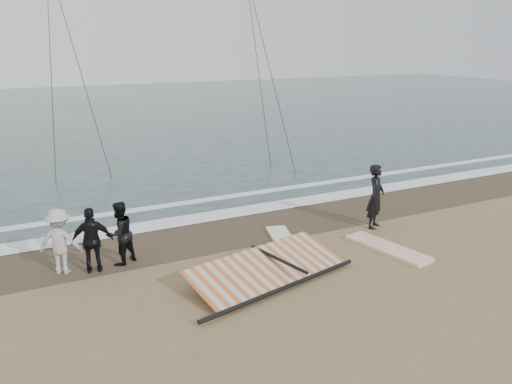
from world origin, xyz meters
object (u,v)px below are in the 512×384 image
board_cream (284,241)px  sail_rig (262,269)px  man_main (376,196)px  board_white (388,248)px

board_cream → sail_rig: bearing=-118.0°
man_main → sail_rig: man_main is taller
board_cream → sail_rig: (-1.55, -1.64, 0.15)m
man_main → sail_rig: 4.90m
board_cream → man_main: bearing=12.1°
board_white → board_cream: board_white is taller
man_main → board_cream: bearing=142.3°
board_white → board_cream: size_ratio=1.13×
board_white → board_cream: 2.85m
man_main → board_white: bearing=-151.7°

